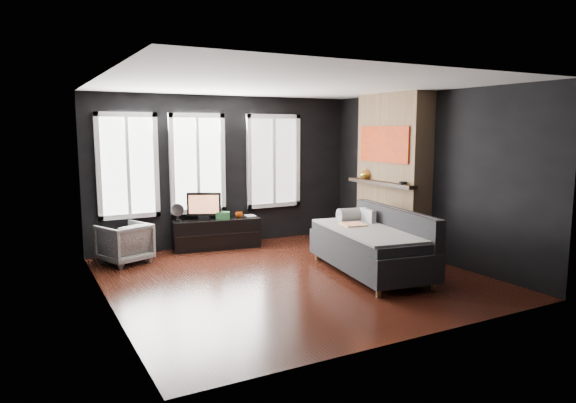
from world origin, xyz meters
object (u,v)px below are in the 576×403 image
sofa (370,241)px  monitor (204,204)px  armchair (124,241)px  mug (239,214)px  book (246,210)px  mantel_vase (365,174)px  media_console (216,233)px

sofa → monitor: size_ratio=3.67×
armchair → mug: (2.05, 0.22, 0.24)m
sofa → book: bearing=116.9°
armchair → mantel_vase: (4.00, -0.90, 0.97)m
armchair → monitor: monitor is taller
mug → mantel_vase: size_ratio=0.66×
armchair → monitor: size_ratio=1.16×
media_console → monitor: 0.57m
mug → monitor: bearing=169.0°
media_console → armchair: bearing=-162.1°
armchair → media_console: size_ratio=0.46×
media_console → mug: bearing=-1.8°
monitor → book: monitor is taller
mantel_vase → sofa: bearing=-123.8°
book → mantel_vase: size_ratio=1.19×
media_console → monitor: bearing=174.1°
monitor → mantel_vase: 2.89m
mug → book: size_ratio=0.56×
sofa → media_console: size_ratio=1.45×
monitor → mug: monitor is taller
armchair → media_console: (1.64, 0.29, -0.09)m
monitor → mantel_vase: (2.56, -1.24, 0.53)m
sofa → book: size_ratio=9.47×
mug → media_console: bearing=170.3°
mug → book: 0.16m
mug → mantel_vase: bearing=-29.9°
sofa → armchair: 3.83m
mug → mantel_vase: (1.95, -1.12, 0.73)m
book → mantel_vase: (1.80, -1.16, 0.68)m
monitor → mug: (0.61, -0.12, -0.20)m
sofa → mantel_vase: bearing=64.9°
monitor → mug: 0.66m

